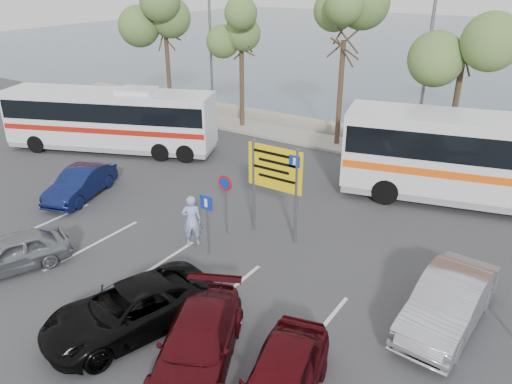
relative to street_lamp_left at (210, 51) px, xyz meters
The scene contains 23 objects.
ground 17.43m from the street_lamp_left, 53.51° to the right, with size 120.00×120.00×0.00m, color #363639.
kerb_strip 10.99m from the street_lamp_left, ahead, with size 44.00×2.40×0.15m, color gray.
seawall 11.16m from the street_lamp_left, 13.93° to the left, with size 48.00×0.80×0.60m, color gray.
sea 47.77m from the street_lamp_left, 77.86° to the left, with size 140.00×140.00×0.00m, color #3C5560.
tree_far_left 4.38m from the street_lamp_left, behind, with size 3.20×3.20×7.60m.
tree_left 2.49m from the street_lamp_left, 13.51° to the left, with size 3.20×3.20×7.20m.
tree_mid 8.76m from the street_lamp_left, ahead, with size 3.20×3.20×8.00m.
tree_right 14.59m from the street_lamp_left, ahead, with size 3.20×3.20×7.40m.
street_lamp_left is the anchor object (origin of this frame).
street_lamp_right 13.00m from the street_lamp_left, ahead, with size 0.45×1.15×8.01m.
direction_sign 15.24m from the street_lamp_left, 43.17° to the right, with size 2.20×0.12×3.60m.
sign_no_stop 14.88m from the street_lamp_left, 49.83° to the right, with size 0.60×0.08×2.35m.
sign_parking 16.37m from the street_lamp_left, 52.40° to the right, with size 0.50×0.07×2.25m.
lane_markings 17.62m from the street_lamp_left, 58.61° to the right, with size 12.02×4.20×0.01m, color silver, non-canonical shape.
coach_bus_left 7.75m from the street_lamp_left, 101.19° to the right, with size 11.27×6.57×3.50m.
coach_bus_right 17.97m from the street_lamp_left, ahead, with size 13.14×5.84×4.01m.
car_silver_a 18.18m from the street_lamp_left, 73.63° to the right, with size 1.46×3.63×1.24m, color gray.
car_blue 12.84m from the street_lamp_left, 79.73° to the right, with size 1.37×3.92×1.29m, color #0E1745.
car_maroon 21.72m from the street_lamp_left, 52.84° to the right, with size 1.80×4.43×1.29m, color #470B12.
car_red 23.22m from the street_lamp_left, 48.05° to the right, with size 1.62×4.03×1.37m, color #4B0A10.
suv_black 20.38m from the street_lamp_left, 58.33° to the right, with size 2.20×4.78×1.33m, color black.
car_silver_b 21.74m from the street_lamp_left, 34.18° to the right, with size 1.58×4.54×1.49m, color #96969B.
pedestrian_near 15.77m from the street_lamp_left, 54.56° to the right, with size 0.70×0.46×1.93m, color #8EA0CE.
Camera 1 is at (9.51, -10.85, 9.17)m, focal length 35.00 mm.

